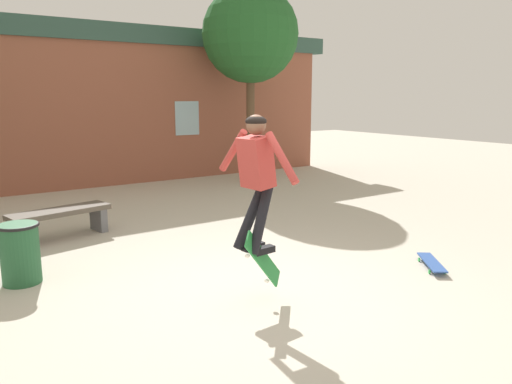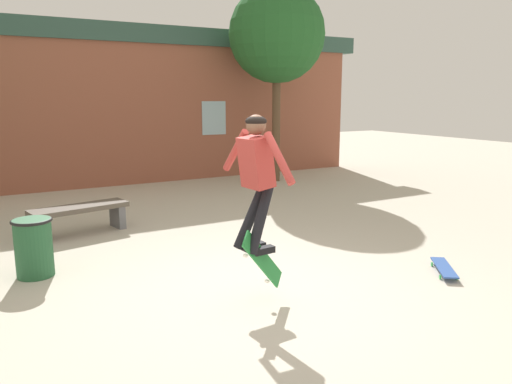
% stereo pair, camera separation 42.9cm
% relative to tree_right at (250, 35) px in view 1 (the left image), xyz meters
% --- Properties ---
extents(ground_plane, '(40.00, 40.00, 0.00)m').
position_rel_tree_right_xyz_m(ground_plane, '(-4.27, -6.50, -3.74)').
color(ground_plane, beige).
extents(building_backdrop, '(15.71, 0.52, 5.17)m').
position_rel_tree_right_xyz_m(building_backdrop, '(-4.30, 1.53, -1.66)').
color(building_backdrop, '#93513D').
rests_on(building_backdrop, ground_plane).
extents(tree_right, '(2.45, 2.45, 4.99)m').
position_rel_tree_right_xyz_m(tree_right, '(0.00, 0.00, 0.00)').
color(tree_right, brown).
rests_on(tree_right, ground_plane).
extents(park_bench, '(1.61, 0.76, 0.47)m').
position_rel_tree_right_xyz_m(park_bench, '(-5.53, -2.83, -3.40)').
color(park_bench, brown).
rests_on(park_bench, ground_plane).
extents(trash_bin, '(0.49, 0.49, 0.74)m').
position_rel_tree_right_xyz_m(trash_bin, '(-6.39, -4.58, -3.35)').
color(trash_bin, '#235633').
rests_on(trash_bin, ground_plane).
extents(skater, '(0.42, 1.26, 1.46)m').
position_rel_tree_right_xyz_m(skater, '(-4.40, -6.69, -2.28)').
color(skater, '#B23833').
extents(skateboard_flipping, '(0.64, 0.31, 0.73)m').
position_rel_tree_right_xyz_m(skateboard_flipping, '(-4.36, -6.76, -3.23)').
color(skateboard_flipping, '#237F38').
extents(skateboard_resting, '(0.61, 0.73, 0.08)m').
position_rel_tree_right_xyz_m(skateboard_resting, '(-1.82, -7.04, -3.67)').
color(skateboard_resting, '#2D519E').
rests_on(skateboard_resting, ground_plane).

